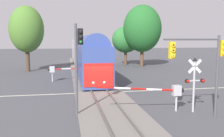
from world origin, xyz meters
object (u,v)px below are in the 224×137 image
crossing_gate_far (58,70)px  oak_far_right (142,29)px  elm_centre_background (126,40)px  crossing_signal_mast (194,79)px  crossing_gate_near (167,91)px  oak_behind_train (27,29)px  commuter_train (84,52)px  traffic_signal_near_right (203,56)px  traffic_signal_median (78,55)px

crossing_gate_far → oak_far_right: (14.45, 13.83, 5.40)m
elm_centre_background → crossing_signal_mast: bearing=-95.1°
crossing_signal_mast → crossing_gate_near: bearing=166.3°
crossing_gate_far → oak_far_right: bearing=43.7°
oak_behind_train → elm_centre_background: size_ratio=1.35×
crossing_signal_mast → crossing_gate_far: crossing_signal_mast is taller
commuter_train → traffic_signal_near_right: size_ratio=7.77×
oak_behind_train → commuter_train: bearing=8.2°
crossing_gate_near → crossing_gate_far: bearing=119.3°
commuter_train → crossing_gate_near: size_ratio=6.65×
elm_centre_background → oak_far_right: oak_far_right is taller
commuter_train → oak_far_right: 11.60m
crossing_signal_mast → traffic_signal_near_right: 1.98m
crossing_signal_mast → elm_centre_background: (2.82, 31.34, 2.54)m
crossing_gate_far → oak_behind_train: (-4.84, 10.09, 4.99)m
traffic_signal_near_right → commuter_train: bearing=101.6°
crossing_gate_near → oak_far_right: size_ratio=0.55×
elm_centre_background → traffic_signal_median: bearing=-108.8°
elm_centre_background → oak_far_right: 4.54m
crossing_gate_near → crossing_gate_far: 15.67m
crossing_signal_mast → elm_centre_background: bearing=84.9°
crossing_signal_mast → traffic_signal_median: size_ratio=0.63×
crossing_gate_near → crossing_signal_mast: crossing_signal_mast is taller
crossing_gate_near → crossing_gate_far: crossing_gate_near is taller
traffic_signal_near_right → oak_far_right: 29.68m
commuter_train → traffic_signal_near_right: 27.16m
commuter_train → crossing_gate_near: commuter_train is taller
crossing_gate_near → oak_behind_train: bearing=117.8°
crossing_signal_mast → oak_far_right: size_ratio=0.34×
traffic_signal_near_right → oak_behind_train: bearing=119.2°
oak_far_right → traffic_signal_median: bearing=-114.8°
crossing_signal_mast → crossing_gate_far: bearing=123.8°
oak_behind_train → elm_centre_background: bearing=22.8°
crossing_signal_mast → oak_behind_train: size_ratio=0.37×
crossing_signal_mast → traffic_signal_median: (-7.68, 0.45, 1.66)m
commuter_train → crossing_gate_far: (-3.85, -11.34, -1.41)m
crossing_gate_near → oak_far_right: bearing=76.2°
commuter_train → traffic_signal_median: traffic_signal_median is taller
crossing_gate_near → traffic_signal_median: 6.44m
crossing_gate_near → elm_centre_background: 31.43m
crossing_gate_near → crossing_signal_mast: size_ratio=1.63×
oak_behind_train → elm_centre_background: 18.59m
crossing_gate_near → crossing_gate_far: size_ratio=1.02×
crossing_signal_mast → elm_centre_background: size_ratio=0.51×
crossing_gate_far → oak_behind_train: size_ratio=0.60×
traffic_signal_near_right → oak_behind_train: 29.12m
commuter_train → crossing_signal_mast: commuter_train is taller
crossing_gate_near → crossing_signal_mast: (1.74, -0.42, 0.83)m
commuter_train → oak_far_right: size_ratio=3.65×
crossing_signal_mast → traffic_signal_near_right: bearing=-96.3°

